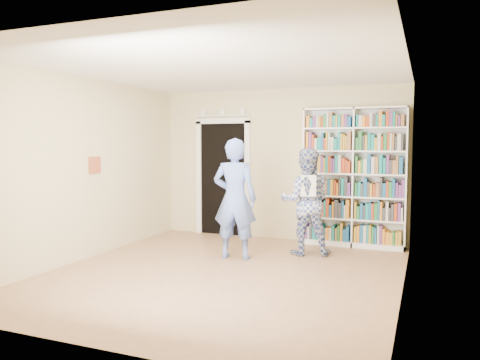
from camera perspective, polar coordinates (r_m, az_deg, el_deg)
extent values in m
plane|color=#906546|center=(6.35, -2.03, -11.30)|extent=(5.00, 5.00, 0.00)
plane|color=white|center=(6.19, -2.10, 13.55)|extent=(5.00, 5.00, 0.00)
plane|color=beige|center=(8.46, 4.80, 1.91)|extent=(4.50, 0.00, 4.50)
plane|color=beige|center=(7.32, -18.39, 1.31)|extent=(0.00, 5.00, 5.00)
plane|color=beige|center=(5.60, 19.48, 0.40)|extent=(0.00, 5.00, 5.00)
cube|color=white|center=(8.02, 13.71, 0.28)|extent=(1.68, 0.32, 2.32)
cube|color=white|center=(8.02, 13.71, 0.28)|extent=(0.03, 0.32, 2.32)
cube|color=black|center=(8.85, -2.07, 0.08)|extent=(0.90, 0.03, 2.10)
cube|color=white|center=(9.05, -5.00, 0.16)|extent=(0.10, 0.06, 2.20)
cube|color=white|center=(8.65, 0.92, -0.02)|extent=(0.10, 0.06, 2.20)
cube|color=white|center=(8.82, -2.13, 7.22)|extent=(1.10, 0.06, 0.10)
cube|color=white|center=(8.82, -2.16, 7.87)|extent=(1.10, 0.08, 0.02)
cube|color=brown|center=(7.46, -17.29, 1.77)|extent=(0.03, 0.25, 0.25)
imported|color=#5F7CD3|center=(6.98, -0.63, -2.30)|extent=(0.71, 0.52, 1.80)
imported|color=navy|center=(7.32, 8.01, -2.63)|extent=(0.95, 0.83, 1.65)
cube|color=white|center=(7.05, 8.33, -0.71)|extent=(0.23, 0.06, 0.32)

